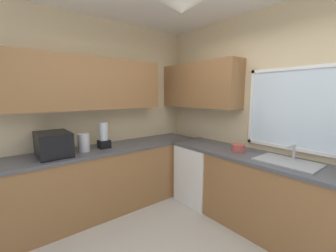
{
  "coord_description": "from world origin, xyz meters",
  "views": [
    {
      "loc": [
        1.27,
        -1.14,
        1.66
      ],
      "look_at": [
        -0.71,
        0.44,
        1.29
      ],
      "focal_mm": 23.13,
      "sensor_mm": 36.0,
      "label": 1
    }
  ],
  "objects_px": {
    "sink_assembly": "(287,162)",
    "blender_appliance": "(104,136)",
    "dishwasher": "(201,173)",
    "microwave": "(53,144)",
    "kettle": "(84,143)",
    "bowl": "(238,148)"
  },
  "relations": [
    {
      "from": "sink_assembly",
      "to": "blender_appliance",
      "type": "relative_size",
      "value": 1.73
    },
    {
      "from": "dishwasher",
      "to": "microwave",
      "type": "relative_size",
      "value": 1.82
    },
    {
      "from": "kettle",
      "to": "bowl",
      "type": "xyz_separation_m",
      "value": [
        1.26,
        1.59,
        -0.07
      ]
    },
    {
      "from": "microwave",
      "to": "sink_assembly",
      "type": "bearing_deg",
      "value": 45.78
    },
    {
      "from": "sink_assembly",
      "to": "bowl",
      "type": "bearing_deg",
      "value": -179.42
    },
    {
      "from": "dishwasher",
      "to": "microwave",
      "type": "height_order",
      "value": "microwave"
    },
    {
      "from": "microwave",
      "to": "kettle",
      "type": "xyz_separation_m",
      "value": [
        0.02,
        0.35,
        -0.03
      ]
    },
    {
      "from": "sink_assembly",
      "to": "blender_appliance",
      "type": "xyz_separation_m",
      "value": [
        -1.89,
        -1.31,
        0.15
      ]
    },
    {
      "from": "microwave",
      "to": "sink_assembly",
      "type": "distance_m",
      "value": 2.72
    },
    {
      "from": "dishwasher",
      "to": "kettle",
      "type": "bearing_deg",
      "value": -112.36
    },
    {
      "from": "dishwasher",
      "to": "sink_assembly",
      "type": "height_order",
      "value": "sink_assembly"
    },
    {
      "from": "kettle",
      "to": "bowl",
      "type": "relative_size",
      "value": 1.41
    },
    {
      "from": "kettle",
      "to": "sink_assembly",
      "type": "xyz_separation_m",
      "value": [
        1.87,
        1.59,
        -0.11
      ]
    },
    {
      "from": "microwave",
      "to": "blender_appliance",
      "type": "height_order",
      "value": "blender_appliance"
    },
    {
      "from": "dishwasher",
      "to": "microwave",
      "type": "xyz_separation_m",
      "value": [
        -0.66,
        -1.91,
        0.63
      ]
    },
    {
      "from": "microwave",
      "to": "kettle",
      "type": "relative_size",
      "value": 2.03
    },
    {
      "from": "microwave",
      "to": "blender_appliance",
      "type": "relative_size",
      "value": 1.33
    },
    {
      "from": "dishwasher",
      "to": "microwave",
      "type": "bearing_deg",
      "value": -109.08
    },
    {
      "from": "kettle",
      "to": "blender_appliance",
      "type": "bearing_deg",
      "value": 94.13
    },
    {
      "from": "bowl",
      "to": "blender_appliance",
      "type": "bearing_deg",
      "value": -134.29
    },
    {
      "from": "microwave",
      "to": "bowl",
      "type": "bearing_deg",
      "value": 56.64
    },
    {
      "from": "bowl",
      "to": "blender_appliance",
      "type": "height_order",
      "value": "blender_appliance"
    }
  ]
}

